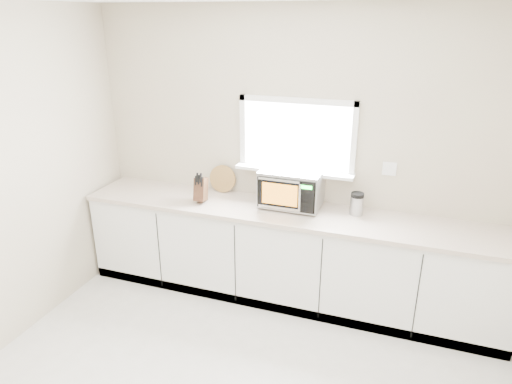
% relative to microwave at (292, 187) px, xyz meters
% --- Properties ---
extents(back_wall, '(4.00, 0.17, 2.70)m').
position_rel_microwave_xyz_m(back_wall, '(-0.01, 0.18, 0.26)').
color(back_wall, '#C2B99A').
rests_on(back_wall, ground).
extents(cabinets, '(3.92, 0.60, 0.88)m').
position_rel_microwave_xyz_m(cabinets, '(-0.01, -0.12, -0.67)').
color(cabinets, silver).
rests_on(cabinets, ground).
extents(countertop, '(3.92, 0.64, 0.04)m').
position_rel_microwave_xyz_m(countertop, '(-0.01, -0.13, -0.21)').
color(countertop, '#C1B39F').
rests_on(countertop, cabinets).
extents(microwave, '(0.55, 0.46, 0.36)m').
position_rel_microwave_xyz_m(microwave, '(0.00, 0.00, 0.00)').
color(microwave, black).
rests_on(microwave, countertop).
extents(knife_block, '(0.13, 0.22, 0.30)m').
position_rel_microwave_xyz_m(knife_block, '(-0.84, -0.19, -0.06)').
color(knife_block, '#452B18').
rests_on(knife_block, countertop).
extents(cutting_board, '(0.28, 0.07, 0.27)m').
position_rel_microwave_xyz_m(cutting_board, '(-0.75, 0.12, -0.05)').
color(cutting_board, olive).
rests_on(cutting_board, countertop).
extents(coffee_grinder, '(0.15, 0.15, 0.21)m').
position_rel_microwave_xyz_m(coffee_grinder, '(0.60, -0.01, -0.08)').
color(coffee_grinder, '#A8AAAF').
rests_on(coffee_grinder, countertop).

